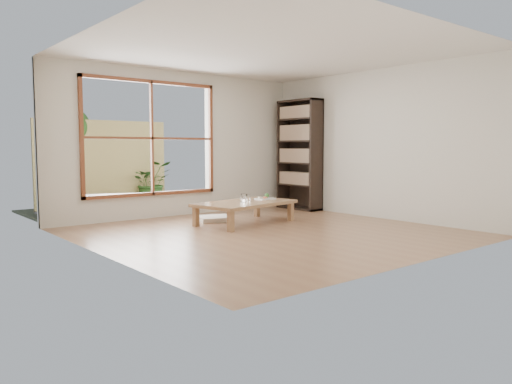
% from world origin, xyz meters
% --- Properties ---
extents(ground, '(5.00, 5.00, 0.00)m').
position_xyz_m(ground, '(0.00, 0.00, 0.00)').
color(ground, '#976D4B').
rests_on(ground, ground).
extents(low_table, '(1.77, 1.19, 0.36)m').
position_xyz_m(low_table, '(0.27, 0.89, 0.32)').
color(low_table, '#9C744B').
rests_on(low_table, ground).
extents(floor_cushion, '(0.67, 0.67, 0.08)m').
position_xyz_m(floor_cushion, '(0.05, 1.46, 0.04)').
color(floor_cushion, white).
rests_on(floor_cushion, ground).
extents(bookshelf, '(0.35, 0.98, 2.18)m').
position_xyz_m(bookshelf, '(2.31, 1.73, 1.09)').
color(bookshelf, black).
rests_on(bookshelf, ground).
extents(glass_tall, '(0.08, 0.08, 0.14)m').
position_xyz_m(glass_tall, '(0.19, 0.85, 0.43)').
color(glass_tall, silver).
rests_on(glass_tall, low_table).
extents(glass_mid, '(0.07, 0.07, 0.11)m').
position_xyz_m(glass_mid, '(0.44, 1.03, 0.41)').
color(glass_mid, silver).
rests_on(glass_mid, low_table).
extents(glass_short, '(0.07, 0.07, 0.08)m').
position_xyz_m(glass_short, '(0.32, 0.95, 0.40)').
color(glass_short, silver).
rests_on(glass_short, low_table).
extents(glass_small, '(0.06, 0.06, 0.07)m').
position_xyz_m(glass_small, '(0.22, 0.92, 0.40)').
color(glass_small, silver).
rests_on(glass_small, low_table).
extents(food_tray, '(0.32, 0.23, 0.10)m').
position_xyz_m(food_tray, '(0.78, 0.99, 0.38)').
color(food_tray, white).
rests_on(food_tray, low_table).
extents(deck, '(2.80, 2.00, 0.05)m').
position_xyz_m(deck, '(-0.60, 3.56, 0.00)').
color(deck, '#322C24').
rests_on(deck, ground).
extents(garden_bench, '(1.13, 0.72, 0.35)m').
position_xyz_m(garden_bench, '(-0.86, 3.37, 0.31)').
color(garden_bench, black).
rests_on(garden_bench, deck).
extents(bamboo_fence, '(2.80, 0.06, 1.80)m').
position_xyz_m(bamboo_fence, '(-0.60, 4.56, 0.90)').
color(bamboo_fence, '#D3C06C').
rests_on(bamboo_fence, ground).
extents(shrub_right, '(0.95, 0.86, 0.92)m').
position_xyz_m(shrub_right, '(0.40, 4.36, 0.49)').
color(shrub_right, '#316324').
rests_on(shrub_right, deck).
extents(shrub_left, '(0.59, 0.50, 0.99)m').
position_xyz_m(shrub_left, '(-1.59, 4.20, 0.52)').
color(shrub_left, '#316324').
rests_on(shrub_left, deck).
extents(garden_tree, '(1.04, 0.85, 2.22)m').
position_xyz_m(garden_tree, '(-1.28, 4.86, 1.63)').
color(garden_tree, '#4C3D2D').
rests_on(garden_tree, ground).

